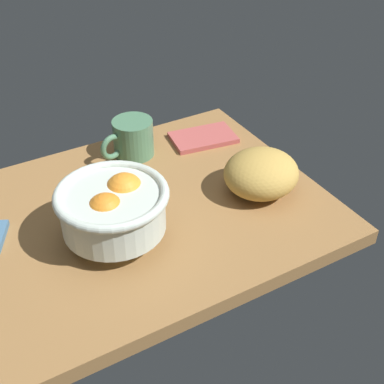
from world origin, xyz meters
TOP-DOWN VIEW (x-y plane):
  - ground_plane at (0.00, 0.00)cm, footprint 79.88×53.87cm
  - fruit_bowl at (1.63, 5.29)cm, footprint 19.36×19.36cm
  - bread_loaf at (-28.35, 6.50)cm, footprint 15.66×14.81cm
  - napkin_spare at (-28.78, -15.92)cm, footprint 15.36×10.83cm
  - mug at (-12.41, -18.22)cm, footprint 12.61×8.63cm

SIDE VIEW (x-z plane):
  - ground_plane at x=0.00cm, z-range -3.00..0.00cm
  - napkin_spare at x=-28.78cm, z-range 0.00..1.10cm
  - mug at x=-12.41cm, z-range 0.00..8.07cm
  - bread_loaf at x=-28.35cm, z-range 0.00..8.52cm
  - fruit_bowl at x=1.63cm, z-range 1.01..12.31cm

